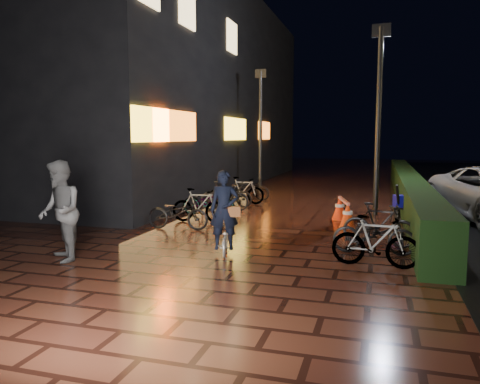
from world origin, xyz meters
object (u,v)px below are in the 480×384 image
(bystander_person, at_px, (60,211))
(cart_assembly, at_px, (402,203))
(traffic_barrier, at_px, (343,212))
(cyclist, at_px, (225,223))

(bystander_person, bearing_deg, cart_assembly, 88.88)
(bystander_person, xyz_separation_m, traffic_barrier, (4.69, 5.31, -0.61))
(bystander_person, bearing_deg, cyclist, 72.60)
(cyclist, bearing_deg, cart_assembly, 52.37)
(bystander_person, relative_size, cyclist, 1.14)
(cyclist, distance_m, traffic_barrier, 4.40)
(bystander_person, distance_m, traffic_barrier, 7.12)
(bystander_person, xyz_separation_m, cyclist, (2.70, 1.40, -0.32))
(cyclist, bearing_deg, bystander_person, -152.56)
(bystander_person, distance_m, cart_assembly, 8.55)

